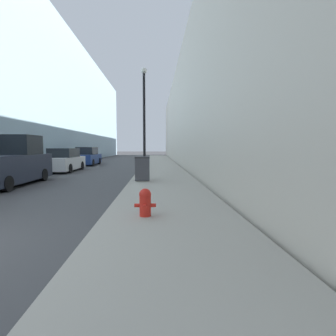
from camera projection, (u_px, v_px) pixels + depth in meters
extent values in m
cube|color=#9E998E|center=(161.00, 167.00, 21.88)|extent=(3.34, 60.00, 0.14)
cube|color=#99B7C6|center=(19.00, 99.00, 28.62)|extent=(12.00, 60.00, 14.10)
cube|color=beige|center=(228.00, 117.00, 29.77)|extent=(12.00, 60.00, 10.30)
cylinder|color=red|center=(145.00, 206.00, 6.23)|extent=(0.27, 0.27, 0.47)
sphere|color=red|center=(145.00, 195.00, 6.20)|extent=(0.29, 0.29, 0.29)
cylinder|color=red|center=(145.00, 191.00, 6.20)|extent=(0.08, 0.08, 0.06)
cylinder|color=red|center=(145.00, 207.00, 6.03)|extent=(0.11, 0.12, 0.11)
cylinder|color=red|center=(137.00, 205.00, 6.22)|extent=(0.12, 0.09, 0.09)
cylinder|color=red|center=(153.00, 205.00, 6.23)|extent=(0.12, 0.09, 0.09)
cube|color=#3D3D42|center=(142.00, 169.00, 12.75)|extent=(0.68, 0.61, 1.07)
cube|color=#2D2D31|center=(142.00, 157.00, 12.70)|extent=(0.70, 0.63, 0.08)
cylinder|color=black|center=(137.00, 178.00, 13.03)|extent=(0.05, 0.16, 0.16)
cylinder|color=black|center=(149.00, 178.00, 13.06)|extent=(0.05, 0.16, 0.16)
cylinder|color=black|center=(145.00, 171.00, 16.79)|extent=(0.31, 0.31, 0.25)
cylinder|color=black|center=(144.00, 124.00, 16.55)|extent=(0.16, 0.16, 6.24)
sphere|color=silver|center=(144.00, 71.00, 16.29)|extent=(0.37, 0.37, 0.37)
cube|color=#232838|center=(7.00, 169.00, 12.00)|extent=(1.98, 5.41, 1.23)
cube|color=black|center=(17.00, 145.00, 12.86)|extent=(1.82, 1.73, 0.95)
cylinder|color=black|center=(8.00, 175.00, 13.67)|extent=(0.24, 0.64, 0.64)
cylinder|color=black|center=(43.00, 175.00, 13.75)|extent=(0.24, 0.64, 0.64)
cylinder|color=black|center=(7.00, 184.00, 10.41)|extent=(0.24, 0.64, 0.64)
cube|color=silver|center=(64.00, 163.00, 19.16)|extent=(1.77, 4.77, 0.88)
cube|color=#1E2328|center=(64.00, 153.00, 19.10)|extent=(1.56, 2.48, 0.65)
cylinder|color=black|center=(60.00, 166.00, 20.58)|extent=(0.24, 0.64, 0.64)
cylinder|color=black|center=(81.00, 165.00, 20.65)|extent=(0.24, 0.64, 0.64)
cylinder|color=black|center=(45.00, 169.00, 17.73)|extent=(0.24, 0.64, 0.64)
cylinder|color=black|center=(69.00, 168.00, 17.80)|extent=(0.24, 0.64, 0.64)
cube|color=navy|center=(87.00, 159.00, 25.78)|extent=(1.80, 4.69, 0.90)
cube|color=#1E2328|center=(87.00, 151.00, 25.72)|extent=(1.59, 2.44, 0.72)
cylinder|color=black|center=(83.00, 161.00, 27.17)|extent=(0.24, 0.64, 0.64)
cylinder|color=black|center=(99.00, 161.00, 27.24)|extent=(0.24, 0.64, 0.64)
cylinder|color=black|center=(74.00, 163.00, 24.37)|extent=(0.24, 0.64, 0.64)
cylinder|color=black|center=(92.00, 163.00, 24.44)|extent=(0.24, 0.64, 0.64)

